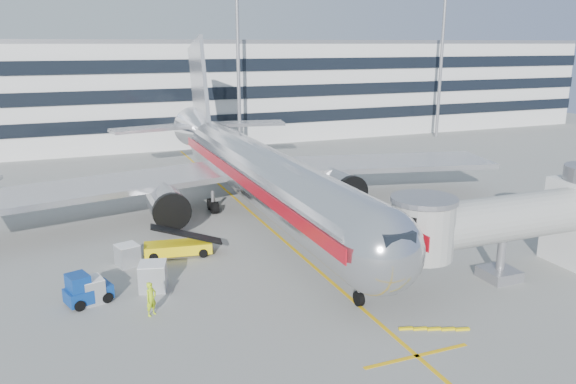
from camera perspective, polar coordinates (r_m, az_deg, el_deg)
name	(u,v)px	position (r m, az deg, el deg)	size (l,w,h in m)	color
ground	(305,259)	(40.81, 1.74, -6.82)	(180.00, 180.00, 0.00)	gray
lead_in_line	(260,220)	(49.59, -2.87, -2.84)	(0.25, 70.00, 0.01)	#E5A80C
stop_bar	(417,356)	(29.81, 12.96, -15.93)	(6.00, 0.25, 0.01)	#E5A80C
main_jet	(253,169)	(50.07, -3.57, 2.34)	(50.95, 48.70, 16.06)	silver
jet_bridge	(525,220)	(39.88, 22.91, -2.66)	(17.80, 4.50, 7.00)	silver
terminal	(163,90)	(94.20, -12.63, 10.09)	(150.00, 24.25, 15.60)	silver
light_mast_centre	(238,45)	(80.17, -5.12, 14.67)	(2.40, 1.20, 25.45)	gray
light_mast_east	(442,45)	(95.71, 15.41, 14.24)	(2.40, 1.20, 25.45)	gray
belt_loader	(178,247)	(41.97, -11.12, -5.47)	(5.20, 2.45, 2.43)	yellow
baggage_tug	(85,290)	(35.98, -19.90, -9.37)	(2.94, 2.33, 1.95)	navy
cargo_container_left	(91,290)	(36.07, -19.42, -9.42)	(1.72, 1.72, 1.51)	#BBBEC2
cargo_container_right	(128,255)	(41.02, -15.99, -6.16)	(1.76, 1.76, 1.51)	#BBBEC2
cargo_container_front	(153,276)	(36.71, -13.56, -8.32)	(2.02, 2.02, 1.76)	#BBBEC2
ramp_worker	(151,299)	(33.40, -13.74, -10.50)	(0.73, 0.48, 2.01)	#B4DC17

